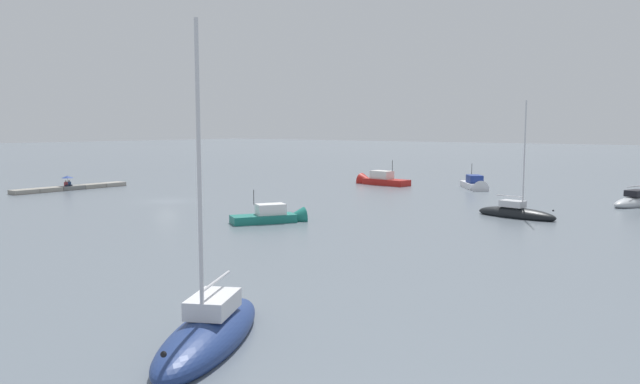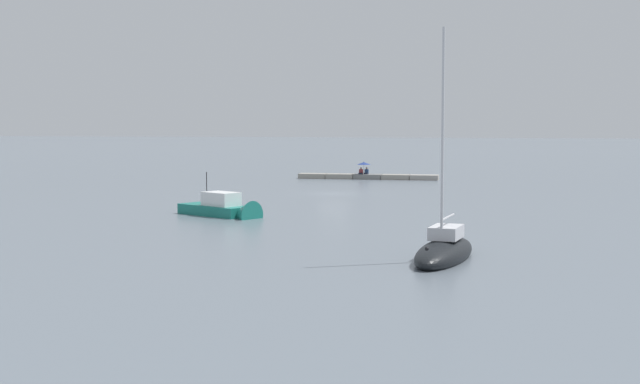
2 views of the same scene
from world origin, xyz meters
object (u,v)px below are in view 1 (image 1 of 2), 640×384
(motorboat_teal_mid, at_px, (275,218))
(motorboat_red_far, at_px, (379,181))
(sailboat_navy_far, at_px, (210,332))
(sailboat_grey_mid, at_px, (638,202))
(person_seated_blue_left, at_px, (70,184))
(motorboat_white_near, at_px, (475,186))
(person_seated_maroon_right, at_px, (66,184))
(umbrella_open_navy, at_px, (67,177))
(sailboat_black_near, at_px, (516,213))

(motorboat_teal_mid, relative_size, motorboat_red_far, 0.80)
(sailboat_navy_far, bearing_deg, sailboat_grey_mid, -122.98)
(person_seated_blue_left, relative_size, sailboat_navy_far, 0.06)
(motorboat_white_near, bearing_deg, person_seated_blue_left, 2.04)
(sailboat_navy_far, height_order, motorboat_teal_mid, sailboat_navy_far)
(person_seated_maroon_right, height_order, motorboat_red_far, motorboat_red_far)
(person_seated_blue_left, distance_m, umbrella_open_navy, 0.92)
(person_seated_blue_left, relative_size, person_seated_maroon_right, 1.00)
(person_seated_blue_left, xyz_separation_m, sailboat_grey_mid, (-26.77, 58.69, -0.37))
(umbrella_open_navy, bearing_deg, sailboat_grey_mid, 114.76)
(motorboat_white_near, xyz_separation_m, motorboat_teal_mid, (35.48, -1.78, -0.05))
(person_seated_blue_left, distance_m, motorboat_teal_mid, 37.55)
(motorboat_teal_mid, bearing_deg, motorboat_white_near, 117.64)
(person_seated_blue_left, bearing_deg, umbrella_open_navy, 14.54)
(umbrella_open_navy, bearing_deg, motorboat_white_near, 129.72)
(person_seated_blue_left, distance_m, motorboat_white_near, 50.74)
(sailboat_black_near, bearing_deg, umbrella_open_navy, -68.80)
(person_seated_blue_left, bearing_deg, sailboat_navy_far, 68.10)
(person_seated_blue_left, distance_m, sailboat_grey_mid, 64.51)
(motorboat_white_near, height_order, motorboat_teal_mid, motorboat_white_near)
(person_seated_maroon_right, xyz_separation_m, motorboat_white_near, (-32.80, 38.96, -0.35))
(person_seated_blue_left, bearing_deg, motorboat_teal_mid, 88.25)
(motorboat_white_near, bearing_deg, person_seated_maroon_right, 2.68)
(sailboat_grey_mid, relative_size, sailboat_navy_far, 0.96)
(umbrella_open_navy, xyz_separation_m, sailboat_black_near, (-11.83, 51.97, -1.28))
(motorboat_teal_mid, bearing_deg, sailboat_grey_mid, 85.17)
(person_seated_maroon_right, xyz_separation_m, motorboat_teal_mid, (2.68, 37.18, -0.40))
(sailboat_grey_mid, bearing_deg, person_seated_maroon_right, -138.41)
(motorboat_teal_mid, bearing_deg, person_seated_maroon_right, -153.61)
(person_seated_blue_left, height_order, sailboat_navy_far, sailboat_navy_far)
(person_seated_blue_left, height_order, sailboat_grey_mid, sailboat_grey_mid)
(sailboat_navy_far, distance_m, motorboat_red_far, 62.07)
(sailboat_navy_far, height_order, motorboat_white_near, sailboat_navy_far)
(motorboat_red_far, bearing_deg, sailboat_navy_far, -147.68)
(sailboat_grey_mid, bearing_deg, sailboat_navy_far, -78.06)
(person_seated_maroon_right, relative_size, motorboat_teal_mid, 0.12)
(person_seated_maroon_right, bearing_deg, motorboat_teal_mid, 89.08)
(motorboat_teal_mid, bearing_deg, sailboat_navy_far, -22.00)
(person_seated_blue_left, distance_m, sailboat_navy_far, 60.18)
(person_seated_maroon_right, bearing_deg, umbrella_open_navy, -146.06)
(sailboat_navy_far, bearing_deg, motorboat_teal_mid, -80.90)
(sailboat_black_near, distance_m, motorboat_red_far, 31.48)
(person_seated_maroon_right, distance_m, motorboat_white_near, 50.93)
(sailboat_grey_mid, height_order, motorboat_teal_mid, sailboat_grey_mid)
(sailboat_black_near, distance_m, sailboat_grey_mid, 16.61)
(person_seated_maroon_right, distance_m, motorboat_teal_mid, 37.28)
(umbrella_open_navy, relative_size, sailboat_black_near, 0.14)
(person_seated_maroon_right, bearing_deg, motorboat_white_near, 133.29)
(umbrella_open_navy, xyz_separation_m, motorboat_red_far, (-30.09, 26.33, -1.19))
(motorboat_white_near, distance_m, motorboat_red_far, 13.03)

